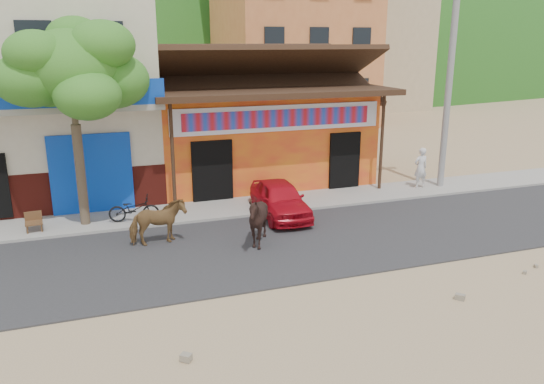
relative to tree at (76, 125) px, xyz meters
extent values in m
plane|color=#9E825B|center=(4.60, -5.80, -3.12)|extent=(120.00, 120.00, 0.00)
cube|color=#28282B|center=(4.60, -3.30, -3.10)|extent=(60.00, 5.00, 0.04)
cube|color=gray|center=(4.60, 0.20, -3.06)|extent=(60.00, 2.00, 0.12)
cube|color=orange|center=(6.60, 4.20, -1.32)|extent=(8.00, 6.00, 3.60)
cube|color=beige|center=(-0.90, 4.20, 0.38)|extent=(7.00, 6.00, 7.00)
cube|color=#CC723F|center=(13.60, 18.20, 2.88)|extent=(9.00, 9.00, 12.00)
cube|color=tan|center=(22.60, 24.20, 1.88)|extent=(8.00, 8.00, 10.00)
cylinder|color=gray|center=(12.80, 0.20, 1.00)|extent=(0.24, 0.24, 8.00)
imported|color=brown|center=(1.90, -2.22, -2.45)|extent=(1.56, 0.84, 1.27)
imported|color=black|center=(4.43, -3.24, -2.34)|extent=(1.68, 1.60, 1.48)
imported|color=red|center=(5.87, -1.00, -2.51)|extent=(1.47, 3.37, 1.13)
imported|color=black|center=(1.42, -0.28, -2.60)|extent=(1.58, 0.79, 0.79)
imported|color=silver|center=(11.88, 0.22, -2.24)|extent=(0.56, 0.38, 1.52)
camera|label=1|loc=(0.40, -16.12, 2.31)|focal=35.00mm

